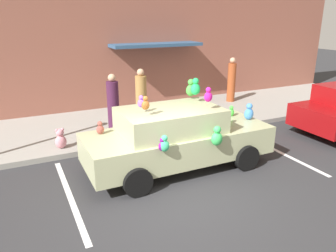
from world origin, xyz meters
The scene contains 10 objects.
ground_plane centered at (0.00, 0.00, 0.00)m, with size 60.00×60.00×0.00m, color #2D2D30.
sidewalk centered at (0.00, 5.00, 0.07)m, with size 24.00×4.00×0.15m, color gray.
storefront_building centered at (0.03, 7.14, 3.19)m, with size 24.00×1.25×6.40m.
parking_stripe_front centered at (3.76, 1.00, 0.00)m, with size 0.12×3.60×0.01m, color silver.
parking_stripe_rear centered at (-1.94, 1.00, 0.00)m, with size 0.12×3.60×0.01m, color silver.
plush_covered_car centered at (0.74, 1.27, 0.80)m, with size 4.59×2.06×2.16m.
teddy_bear_on_sidewalk centered at (-1.72, 3.43, 0.42)m, with size 0.30×0.25×0.58m.
pedestrian_near_shopfront centered at (5.61, 5.73, 1.01)m, with size 0.34×0.34×1.84m.
pedestrian_walking_past centered at (-0.04, 3.98, 1.01)m, with size 0.36×0.36×1.85m.
pedestrian_by_lamp centered at (1.38, 5.30, 0.94)m, with size 0.40×0.40×1.72m.
Camera 1 is at (-2.72, -5.39, 3.62)m, focal length 35.09 mm.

